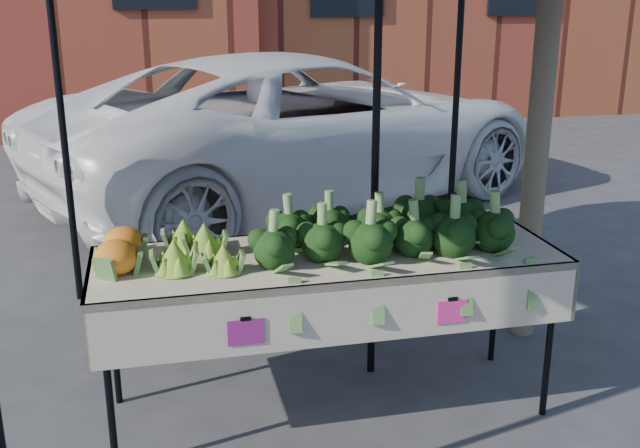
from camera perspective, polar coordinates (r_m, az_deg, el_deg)
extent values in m
plane|color=#313134|center=(4.24, -2.28, -13.88)|extent=(90.00, 90.00, 0.00)
cube|color=#C4B299|center=(4.04, 0.62, -8.30)|extent=(2.41, 0.82, 0.90)
cube|color=#F22D8C|center=(3.50, -5.69, -8.14)|extent=(0.17, 0.01, 0.12)
cube|color=#EF2D82|center=(3.74, 9.96, -6.60)|extent=(0.17, 0.01, 0.12)
ellipsoid|color=black|center=(3.91, 4.49, 0.09)|extent=(1.39, 0.59, 0.28)
ellipsoid|color=#83C136|center=(3.78, -9.35, -1.26)|extent=(0.45, 0.59, 0.22)
ellipsoid|color=orange|center=(3.81, -14.93, -1.64)|extent=(0.25, 0.45, 0.20)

